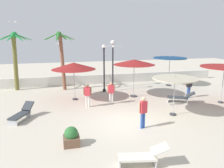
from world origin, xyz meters
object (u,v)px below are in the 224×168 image
object	(u,v)px
palm_tree_1	(61,53)
lamp_post_1	(104,65)
patio_umbrella_4	(170,59)
guest_3	(143,110)
palm_tree_0	(15,54)
patio_umbrella_1	(134,62)
patio_umbrella_0	(175,80)
lounge_chair_1	(143,156)
guest_1	(189,85)
lamp_post_0	(113,57)
planter	(71,137)
seagull_0	(113,46)
seagull_2	(59,44)
guest_2	(87,93)
lounge_chair_2	(181,97)
guest_0	(111,91)
patio_umbrella_2	(74,66)
lounge_chair_0	(22,113)
seagull_1	(15,22)

from	to	relation	value
palm_tree_1	lamp_post_1	world-z (taller)	palm_tree_1
patio_umbrella_4	guest_3	size ratio (longest dim) A/B	1.84
palm_tree_0	patio_umbrella_1	bearing A→B (deg)	-26.05
patio_umbrella_0	palm_tree_1	size ratio (longest dim) A/B	0.53
lounge_chair_1	guest_1	bearing A→B (deg)	48.17
lamp_post_0	planter	bearing A→B (deg)	-113.90
seagull_0	seagull_2	size ratio (longest dim) A/B	1.22
lamp_post_1	guest_2	size ratio (longest dim) A/B	2.50
lounge_chair_2	guest_0	distance (m)	5.02
patio_umbrella_1	seagull_2	xyz separation A→B (m)	(-5.48, 3.66, 1.26)
patio_umbrella_1	patio_umbrella_4	size ratio (longest dim) A/B	1.03
patio_umbrella_1	palm_tree_0	world-z (taller)	palm_tree_0
patio_umbrella_2	guest_1	world-z (taller)	patio_umbrella_2
patio_umbrella_1	guest_0	bearing A→B (deg)	-147.73
seagull_2	guest_0	bearing A→B (deg)	-56.23
lounge_chair_0	planter	bearing A→B (deg)	-55.16
patio_umbrella_1	guest_3	xyz separation A→B (m)	(-1.51, -5.70, -1.69)
patio_umbrella_1	lounge_chair_1	bearing A→B (deg)	-107.26
lounge_chair_0	guest_3	world-z (taller)	guest_3
lounge_chair_1	seagull_2	xyz separation A→B (m)	(-2.74, 12.48, 3.56)
palm_tree_1	lounge_chair_2	bearing A→B (deg)	-35.83
lounge_chair_0	patio_umbrella_1	bearing A→B (deg)	20.91
palm_tree_0	guest_3	bearing A→B (deg)	-53.18
seagull_2	planter	distance (m)	10.88
patio_umbrella_1	patio_umbrella_4	distance (m)	5.27
guest_0	palm_tree_1	bearing A→B (deg)	122.69
lounge_chair_0	guest_2	world-z (taller)	guest_2
palm_tree_0	planter	bearing A→B (deg)	-70.55
lounge_chair_0	seagull_1	xyz separation A→B (m)	(-1.37, 8.93, 5.43)
patio_umbrella_0	guest_0	distance (m)	4.51
patio_umbrella_2	lamp_post_1	xyz separation A→B (m)	(2.62, 1.80, -0.27)
patio_umbrella_1	patio_umbrella_2	xyz separation A→B (m)	(-4.52, 0.27, -0.17)
seagull_0	seagull_1	size ratio (longest dim) A/B	0.92
patio_umbrella_1	seagull_0	bearing A→B (deg)	-127.32
lamp_post_0	seagull_2	size ratio (longest dim) A/B	4.91
patio_umbrella_1	palm_tree_1	xyz separation A→B (m)	(-5.29, 3.58, 0.48)
patio_umbrella_4	lamp_post_0	bearing A→B (deg)	175.59
lounge_chair_1	guest_2	xyz separation A→B (m)	(-1.08, 7.19, 0.54)
guest_2	seagull_0	distance (m)	3.78
guest_2	guest_3	xyz separation A→B (m)	(2.30, -4.06, 0.06)
patio_umbrella_1	planter	world-z (taller)	patio_umbrella_1
lounge_chair_1	lamp_post_1	bearing A→B (deg)	85.60
patio_umbrella_1	lamp_post_1	xyz separation A→B (m)	(-1.90, 2.07, -0.44)
guest_0	patio_umbrella_2	bearing A→B (deg)	145.89
lounge_chair_1	guest_1	size ratio (longest dim) A/B	1.12
lamp_post_1	palm_tree_1	bearing A→B (deg)	156.08
palm_tree_0	lounge_chair_1	distance (m)	14.99
patio_umbrella_0	lounge_chair_1	world-z (taller)	patio_umbrella_0
seagull_0	seagull_1	distance (m)	11.50
guest_0	seagull_2	world-z (taller)	seagull_2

